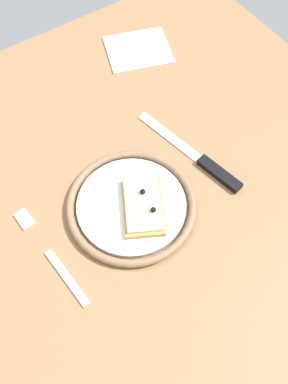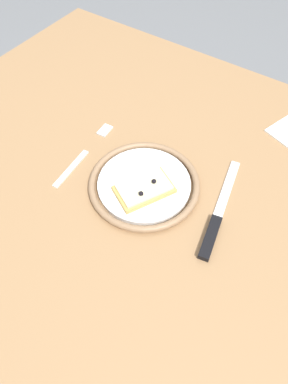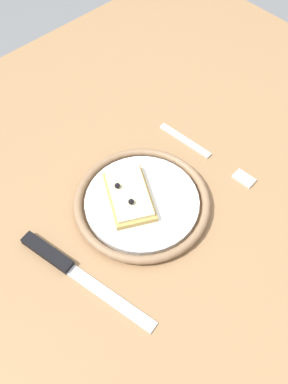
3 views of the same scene
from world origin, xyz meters
name	(u,v)px [view 3 (image 3 of 3)]	position (x,y,z in m)	size (l,w,h in m)	color
ground_plane	(152,328)	(0.00, 0.00, 0.00)	(6.00, 6.00, 0.00)	slate
dining_table	(158,216)	(0.00, 0.00, 0.64)	(1.08, 0.95, 0.72)	#936D47
plate	(142,202)	(0.04, 0.00, 0.73)	(0.22, 0.22, 0.02)	white
pizza_slice_near	(129,196)	(0.05, -0.02, 0.74)	(0.11, 0.13, 0.03)	tan
knife	(64,264)	(0.20, 0.00, 0.73)	(0.07, 0.24, 0.01)	silver
fork	(206,154)	(-0.12, 0.00, 0.72)	(0.03, 0.20, 0.00)	silver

